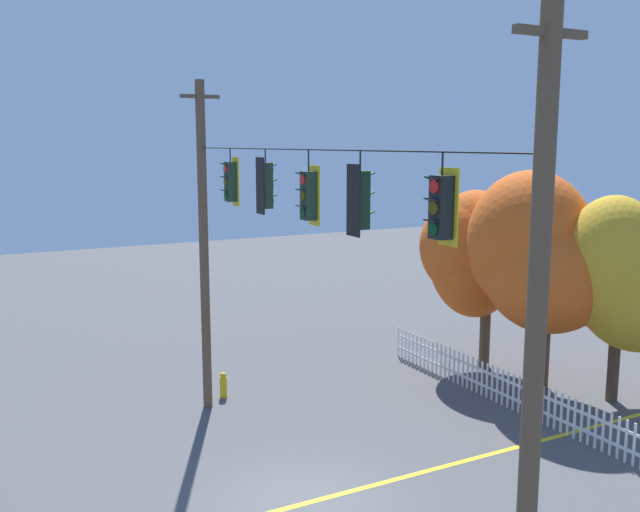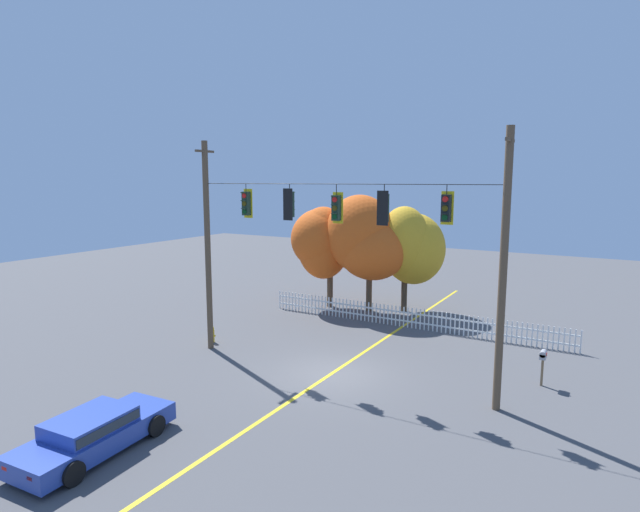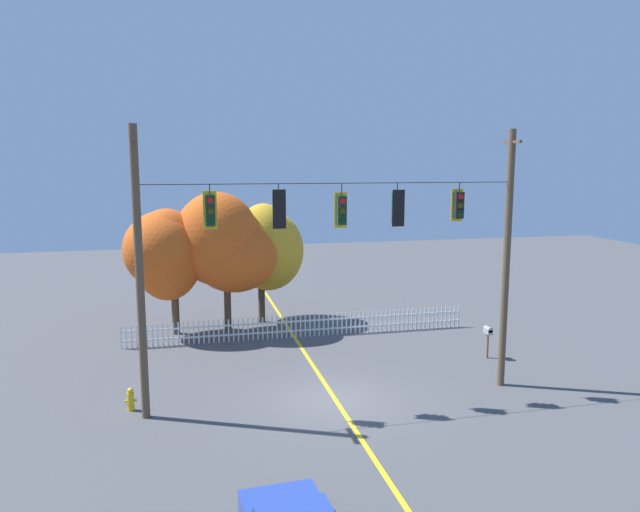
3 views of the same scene
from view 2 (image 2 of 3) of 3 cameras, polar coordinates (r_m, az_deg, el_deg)
The scene contains 15 objects.
ground at distance 21.02m, azimuth 1.27°, elevation -12.88°, with size 80.00×80.00×0.00m, color #4C4C4F.
lane_centerline_stripe at distance 21.02m, azimuth 1.27°, elevation -12.86°, with size 0.16×36.00×0.01m, color gold.
signal_support_span at distance 19.80m, azimuth 1.32°, elevation 0.02°, with size 12.91×1.10×9.31m.
traffic_signal_northbound_secondary at distance 21.90m, azimuth -8.13°, elevation 5.77°, with size 0.43×0.38×1.44m.
traffic_signal_northbound_primary at distance 20.60m, azimuth -3.39°, elevation 5.73°, with size 0.43×0.38×1.44m.
traffic_signal_westbound_side at distance 19.54m, azimuth 1.82°, elevation 5.34°, with size 0.43×0.38×1.49m.
traffic_signal_southbound_primary at distance 18.67m, azimuth 7.07°, elevation 5.30°, with size 0.43×0.38×1.46m.
traffic_signal_eastbound_side at distance 17.92m, azimuth 13.77°, elevation 5.17°, with size 0.43×0.38×1.36m.
white_picket_fence at distance 27.41m, azimuth 9.69°, elevation -6.71°, with size 16.22×0.06×1.07m.
autumn_maple_near_fence at distance 30.76m, azimuth 0.25°, elevation 1.68°, with size 3.67×3.53×6.07m.
autumn_maple_mid at distance 29.57m, azimuth 4.98°, elevation 1.71°, with size 4.89×3.64×6.81m.
autumn_oak_far_east at distance 30.01m, azimuth 9.89°, elevation 1.08°, with size 3.66×3.83×6.17m.
parked_car at distance 16.62m, azimuth -23.73°, elevation -17.34°, with size 2.16×4.71×1.15m.
fire_hydrant at distance 25.23m, azimuth -11.84°, elevation -8.47°, with size 0.38×0.22×0.78m.
roadside_mailbox at distance 21.21m, azimuth 23.42°, elevation -10.21°, with size 0.25×0.44×1.36m.
Camera 2 is at (9.48, -17.14, 7.63)m, focal length 28.97 mm.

